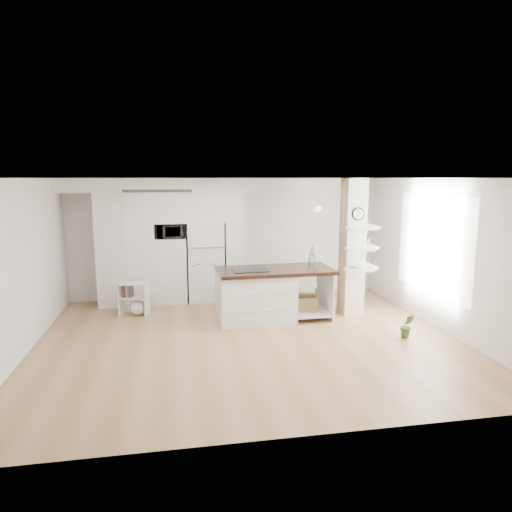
{
  "coord_description": "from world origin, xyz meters",
  "views": [
    {
      "loc": [
        -1.18,
        -7.28,
        2.7
      ],
      "look_at": [
        0.29,
        0.9,
        1.28
      ],
      "focal_mm": 32.0,
      "sensor_mm": 36.0,
      "label": 1
    }
  ],
  "objects_px": {
    "kitchen_island": "(262,294)",
    "bookshelf": "(135,301)",
    "refrigerator": "(206,262)",
    "floor_plant_a": "(407,326)"
  },
  "relations": [
    {
      "from": "refrigerator",
      "to": "floor_plant_a",
      "type": "bearing_deg",
      "value": -43.97
    },
    {
      "from": "floor_plant_a",
      "to": "bookshelf",
      "type": "bearing_deg",
      "value": 154.77
    },
    {
      "from": "bookshelf",
      "to": "floor_plant_a",
      "type": "height_order",
      "value": "bookshelf"
    },
    {
      "from": "refrigerator",
      "to": "kitchen_island",
      "type": "xyz_separation_m",
      "value": [
        0.96,
        -1.62,
        -0.36
      ]
    },
    {
      "from": "refrigerator",
      "to": "floor_plant_a",
      "type": "distance_m",
      "value": 4.49
    },
    {
      "from": "bookshelf",
      "to": "floor_plant_a",
      "type": "bearing_deg",
      "value": -12.54
    },
    {
      "from": "kitchen_island",
      "to": "bookshelf",
      "type": "bearing_deg",
      "value": 161.51
    },
    {
      "from": "kitchen_island",
      "to": "bookshelf",
      "type": "distance_m",
      "value": 2.55
    },
    {
      "from": "kitchen_island",
      "to": "bookshelf",
      "type": "relative_size",
      "value": 3.39
    },
    {
      "from": "refrigerator",
      "to": "kitchen_island",
      "type": "height_order",
      "value": "refrigerator"
    }
  ]
}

